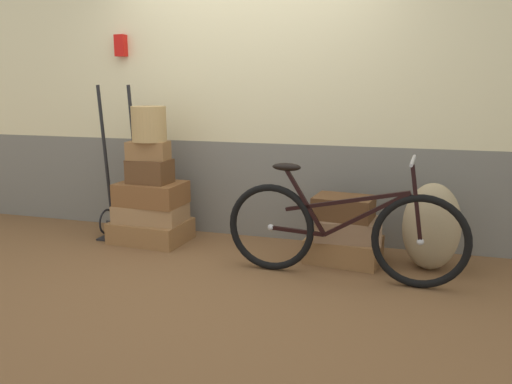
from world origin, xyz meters
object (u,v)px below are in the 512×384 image
Objects in this scene: bicycle at (341,231)px; suitcase_7 at (344,207)px; suitcase_3 at (150,171)px; suitcase_2 at (151,193)px; luggage_trolley at (121,199)px; suitcase_5 at (344,249)px; suitcase_6 at (349,229)px; suitcase_4 at (148,150)px; burlap_sack at (431,227)px; wicker_basket at (149,124)px; suitcase_0 at (151,231)px; suitcase_1 at (151,213)px.

suitcase_7 is at bearing 95.38° from bicycle.
suitcase_2 is at bearing 104.45° from suitcase_3.
suitcase_3 is at bearing -11.94° from luggage_trolley.
bicycle is at bearing -79.59° from suitcase_5.
suitcase_6 is at bearing -2.74° from luggage_trolley.
suitcase_6 is at bearing -7.77° from suitcase_4.
suitcase_2 is at bearing 179.56° from burlap_sack.
wicker_basket is 0.17× the size of bicycle.
wicker_basket is 0.45× the size of burlap_sack.
suitcase_5 is 0.33× the size of bicycle.
suitcase_2 is 1.12× the size of suitcase_6.
burlap_sack is (0.68, 0.01, -0.11)m from suitcase_7.
burlap_sack is (0.66, 0.01, 0.24)m from suitcase_5.
suitcase_0 is 1.14× the size of suitcase_2.
suitcase_0 is at bearing 144.77° from wicker_basket.
suitcase_4 is 1.88m from suitcase_6.
bicycle is at bearing -11.60° from suitcase_2.
suitcase_2 reaches higher than suitcase_7.
luggage_trolley is at bearing 167.42° from bicycle.
bicycle is (1.78, -0.40, -0.48)m from suitcase_4.
suitcase_1 is at bearing 137.54° from suitcase_3.
suitcase_3 is 0.64× the size of suitcase_5.
suitcase_0 is 0.18m from suitcase_1.
wicker_basket is 0.80m from luggage_trolley.
wicker_basket reaches higher than suitcase_7.
suitcase_2 reaches higher than suitcase_6.
suitcase_7 is (-0.05, 0.01, 0.17)m from suitcase_6.
suitcase_4 is at bearing 179.93° from burlap_sack.
suitcase_3 is at bearing -77.07° from suitcase_2.
luggage_trolley is at bearing -176.28° from suitcase_7.
suitcase_6 is 1.12× the size of suitcase_7.
suitcase_0 is 0.98m from wicker_basket.
suitcase_2 is 1.79m from suitcase_6.
suitcase_0 is 1.86m from bicycle.
suitcase_0 is 1.80m from suitcase_7.
suitcase_1 is 0.88× the size of burlap_sack.
suitcase_4 is at bearing -46.25° from suitcase_0.
luggage_trolley is at bearing 161.12° from suitcase_4.
suitcase_5 is 0.41× the size of luggage_trolley.
luggage_trolley reaches higher than burlap_sack.
burlap_sack reaches higher than suitcase_2.
suitcase_0 is 0.37× the size of bicycle.
suitcase_3 is (0.03, -0.02, 0.56)m from suitcase_0.
suitcase_5 is at bearing -7.16° from suitcase_4.
luggage_trolley reaches higher than suitcase_7.
suitcase_4 is 2.47m from burlap_sack.
suitcase_4 reaches higher than suitcase_6.
suitcase_6 is (1.78, -0.03, -0.38)m from suitcase_3.
wicker_basket is (-1.73, 0.00, 0.98)m from suitcase_5.
suitcase_4 is 0.20× the size of bicycle.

